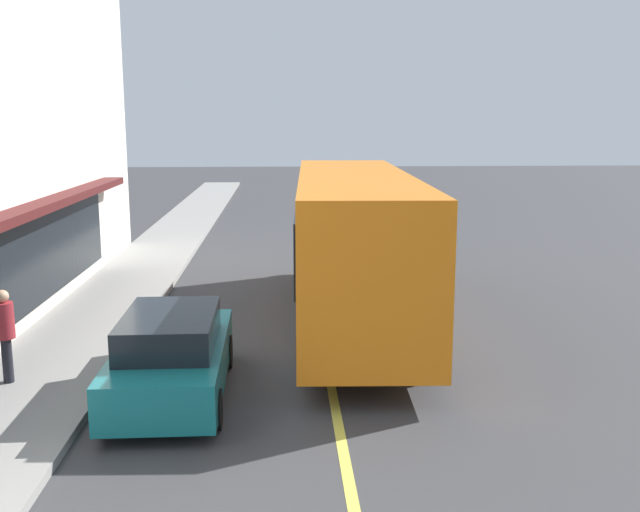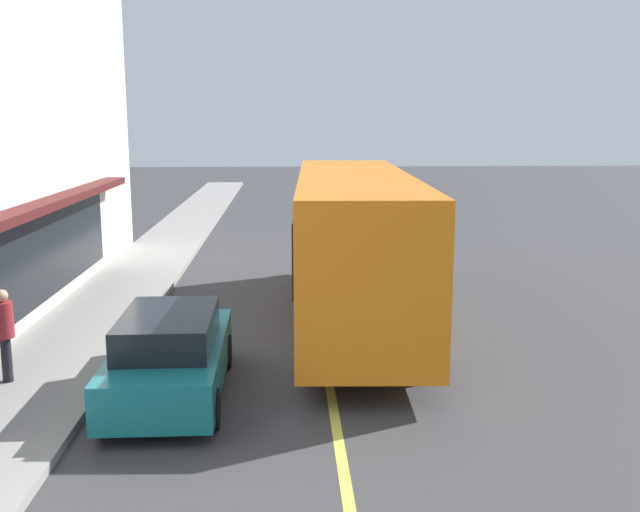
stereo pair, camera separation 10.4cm
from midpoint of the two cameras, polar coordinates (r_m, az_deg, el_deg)
The scene contains 6 objects.
ground at distance 14.37m, azimuth 0.69°, elevation -8.48°, with size 120.00×120.00×0.00m, color #38383A.
sidewalk at distance 15.00m, azimuth -20.03°, elevation -8.01°, with size 80.00×2.55×0.15m, color gray.
lane_centre_stripe at distance 14.36m, azimuth 0.69°, elevation -8.47°, with size 36.00×0.16×0.01m, color #D8D14C.
bus at distance 16.82m, azimuth 2.84°, elevation 1.34°, with size 11.21×2.91×3.50m.
car_teal at distance 12.77m, azimuth -11.47°, elevation -7.69°, with size 4.32×1.90×1.52m.
pedestrian_mid_block at distance 13.84m, azimuth -23.45°, elevation -5.15°, with size 0.34×0.34×1.68m.
Camera 2 is at (-13.54, 0.74, 4.73)m, focal length 40.61 mm.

